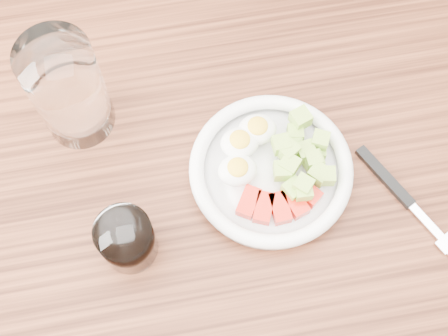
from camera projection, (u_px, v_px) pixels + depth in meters
The scene contains 6 objects.
ground at pixel (229, 289), 1.53m from camera, with size 4.00×4.00×0.00m, color brown.
dining_table at pixel (232, 206), 0.91m from camera, with size 1.50×0.90×0.77m.
bowl at pixel (271, 168), 0.80m from camera, with size 0.21×0.21×0.05m.
fork at pixel (400, 193), 0.81m from camera, with size 0.11×0.19×0.01m.
water_glass at pixel (68, 90), 0.77m from camera, with size 0.09×0.09×0.16m, color white.
coffee_glass at pixel (127, 240), 0.75m from camera, with size 0.07×0.07×0.08m.
Camera 1 is at (-0.06, -0.27, 1.54)m, focal length 50.00 mm.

